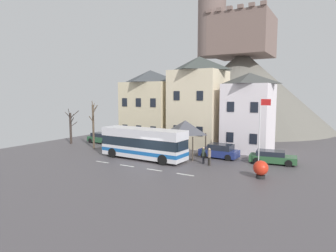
{
  "coord_description": "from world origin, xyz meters",
  "views": [
    {
      "loc": [
        14.96,
        -22.18,
        6.54
      ],
      "look_at": [
        -0.64,
        4.98,
        3.16
      ],
      "focal_mm": 31.32,
      "sensor_mm": 36.0,
      "label": 1
    }
  ],
  "objects_px": {
    "bus_shelter": "(185,127)",
    "parked_car_01": "(129,142)",
    "parked_car_03": "(220,151)",
    "flagpole": "(261,127)",
    "pedestrian_01": "(203,154)",
    "harbour_buoy": "(261,169)",
    "public_bench": "(212,150)",
    "bare_tree_01": "(93,125)",
    "parked_car_02": "(272,157)",
    "hilltop_castle": "(241,86)",
    "townhouse_02": "(249,112)",
    "townhouse_00": "(150,106)",
    "parked_car_00": "(102,138)",
    "pedestrian_00": "(209,156)",
    "bare_tree_00": "(71,127)",
    "transit_bus": "(143,144)",
    "townhouse_01": "(199,102)"
  },
  "relations": [
    {
      "from": "townhouse_01",
      "to": "public_bench",
      "type": "xyz_separation_m",
      "value": [
        3.57,
        -4.37,
        -5.17
      ]
    },
    {
      "from": "townhouse_02",
      "to": "pedestrian_01",
      "type": "bearing_deg",
      "value": -102.59
    },
    {
      "from": "parked_car_03",
      "to": "bare_tree_00",
      "type": "xyz_separation_m",
      "value": [
        -20.21,
        -1.48,
        1.55
      ]
    },
    {
      "from": "hilltop_castle",
      "to": "bare_tree_01",
      "type": "relative_size",
      "value": 5.73
    },
    {
      "from": "parked_car_01",
      "to": "bare_tree_01",
      "type": "relative_size",
      "value": 0.71
    },
    {
      "from": "parked_car_03",
      "to": "pedestrian_00",
      "type": "distance_m",
      "value": 3.68
    },
    {
      "from": "hilltop_castle",
      "to": "bus_shelter",
      "type": "distance_m",
      "value": 28.92
    },
    {
      "from": "townhouse_01",
      "to": "bus_shelter",
      "type": "relative_size",
      "value": 2.95
    },
    {
      "from": "hilltop_castle",
      "to": "harbour_buoy",
      "type": "relative_size",
      "value": 23.39
    },
    {
      "from": "bus_shelter",
      "to": "public_bench",
      "type": "distance_m",
      "value": 4.11
    },
    {
      "from": "parked_car_01",
      "to": "transit_bus",
      "type": "bearing_deg",
      "value": 137.28
    },
    {
      "from": "parked_car_00",
      "to": "bare_tree_01",
      "type": "distance_m",
      "value": 4.59
    },
    {
      "from": "parked_car_02",
      "to": "bare_tree_01",
      "type": "height_order",
      "value": "bare_tree_01"
    },
    {
      "from": "townhouse_02",
      "to": "flagpole",
      "type": "relative_size",
      "value": 1.45
    },
    {
      "from": "hilltop_castle",
      "to": "parked_car_03",
      "type": "xyz_separation_m",
      "value": [
        5.81,
        -27.45,
        -7.36
      ]
    },
    {
      "from": "pedestrian_01",
      "to": "townhouse_01",
      "type": "bearing_deg",
      "value": 116.74
    },
    {
      "from": "hilltop_castle",
      "to": "townhouse_00",
      "type": "bearing_deg",
      "value": -106.06
    },
    {
      "from": "hilltop_castle",
      "to": "bus_shelter",
      "type": "height_order",
      "value": "hilltop_castle"
    },
    {
      "from": "flagpole",
      "to": "bare_tree_01",
      "type": "bearing_deg",
      "value": -177.02
    },
    {
      "from": "pedestrian_01",
      "to": "harbour_buoy",
      "type": "xyz_separation_m",
      "value": [
        5.79,
        -2.25,
        -0.19
      ]
    },
    {
      "from": "parked_car_00",
      "to": "pedestrian_00",
      "type": "distance_m",
      "value": 18.1
    },
    {
      "from": "townhouse_00",
      "to": "townhouse_02",
      "type": "xyz_separation_m",
      "value": [
        13.61,
        -0.13,
        -0.42
      ]
    },
    {
      "from": "transit_bus",
      "to": "public_bench",
      "type": "distance_m",
      "value": 7.81
    },
    {
      "from": "parked_car_03",
      "to": "bare_tree_00",
      "type": "relative_size",
      "value": 0.84
    },
    {
      "from": "parked_car_02",
      "to": "parked_car_03",
      "type": "height_order",
      "value": "parked_car_03"
    },
    {
      "from": "public_bench",
      "to": "bare_tree_00",
      "type": "distance_m",
      "value": 19.12
    },
    {
      "from": "parked_car_01",
      "to": "bare_tree_01",
      "type": "bearing_deg",
      "value": 36.05
    },
    {
      "from": "hilltop_castle",
      "to": "bare_tree_01",
      "type": "xyz_separation_m",
      "value": [
        -9.38,
        -29.91,
        -5.17
      ]
    },
    {
      "from": "hilltop_castle",
      "to": "bare_tree_00",
      "type": "xyz_separation_m",
      "value": [
        -14.4,
        -28.93,
        -5.81
      ]
    },
    {
      "from": "bus_shelter",
      "to": "pedestrian_00",
      "type": "distance_m",
      "value": 5.17
    },
    {
      "from": "townhouse_01",
      "to": "bare_tree_01",
      "type": "relative_size",
      "value": 1.95
    },
    {
      "from": "townhouse_00",
      "to": "hilltop_castle",
      "type": "bearing_deg",
      "value": 73.94
    },
    {
      "from": "hilltop_castle",
      "to": "pedestrian_01",
      "type": "bearing_deg",
      "value": -80.07
    },
    {
      "from": "public_bench",
      "to": "bare_tree_01",
      "type": "bearing_deg",
      "value": -164.32
    },
    {
      "from": "public_bench",
      "to": "bare_tree_00",
      "type": "bearing_deg",
      "value": -171.27
    },
    {
      "from": "parked_car_02",
      "to": "flagpole",
      "type": "relative_size",
      "value": 0.71
    },
    {
      "from": "parked_car_00",
      "to": "townhouse_02",
      "type": "bearing_deg",
      "value": 15.46
    },
    {
      "from": "parked_car_01",
      "to": "parked_car_02",
      "type": "relative_size",
      "value": 0.92
    },
    {
      "from": "parked_car_03",
      "to": "bare_tree_00",
      "type": "height_order",
      "value": "bare_tree_00"
    },
    {
      "from": "parked_car_00",
      "to": "harbour_buoy",
      "type": "height_order",
      "value": "harbour_buoy"
    },
    {
      "from": "bus_shelter",
      "to": "parked_car_00",
      "type": "xyz_separation_m",
      "value": [
        -13.65,
        1.98,
        -2.42
      ]
    },
    {
      "from": "parked_car_00",
      "to": "parked_car_03",
      "type": "relative_size",
      "value": 0.98
    },
    {
      "from": "pedestrian_00",
      "to": "bare_tree_01",
      "type": "bearing_deg",
      "value": 175.6
    },
    {
      "from": "hilltop_castle",
      "to": "harbour_buoy",
      "type": "distance_m",
      "value": 35.52
    },
    {
      "from": "parked_car_00",
      "to": "pedestrian_00",
      "type": "bearing_deg",
      "value": -12.64
    },
    {
      "from": "townhouse_01",
      "to": "bare_tree_00",
      "type": "height_order",
      "value": "townhouse_01"
    },
    {
      "from": "parked_car_00",
      "to": "parked_car_02",
      "type": "height_order",
      "value": "parked_car_00"
    },
    {
      "from": "parked_car_03",
      "to": "flagpole",
      "type": "xyz_separation_m",
      "value": [
        4.37,
        -1.44,
        2.94
      ]
    },
    {
      "from": "bus_shelter",
      "to": "parked_car_01",
      "type": "bearing_deg",
      "value": 172.36
    },
    {
      "from": "parked_car_01",
      "to": "bare_tree_01",
      "type": "xyz_separation_m",
      "value": [
        -3.33,
        -2.63,
        2.22
      ]
    }
  ]
}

